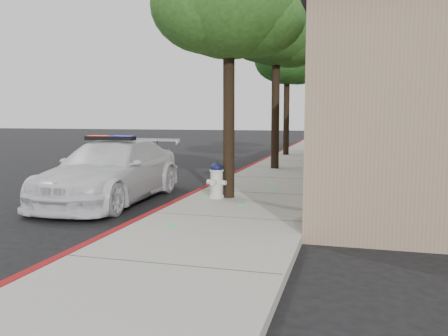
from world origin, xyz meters
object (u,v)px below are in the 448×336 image
clapboard_building (436,115)px  street_tree_far (288,58)px  street_tree_near (229,2)px  fire_hydrant (216,180)px  street_tree_mid (277,28)px  police_car (111,171)px

clapboard_building → street_tree_far: bearing=134.6°
street_tree_near → clapboard_building: bearing=50.9°
fire_hydrant → street_tree_mid: 8.25m
police_car → street_tree_mid: bearing=66.2°
street_tree_near → street_tree_mid: bearing=89.5°
police_car → street_tree_far: (2.50, 13.37, 4.20)m
street_tree_near → street_tree_far: 12.89m
police_car → street_tree_mid: street_tree_mid is taller
clapboard_building → street_tree_far: (-5.94, 6.03, 2.83)m
street_tree_near → street_tree_far: street_tree_far is taller
fire_hydrant → street_tree_near: size_ratio=0.14×
street_tree_mid → street_tree_far: street_tree_mid is taller
police_car → street_tree_near: 4.90m
police_car → street_tree_near: size_ratio=0.86×
street_tree_near → street_tree_far: (-0.37, 12.88, 0.26)m
clapboard_building → street_tree_mid: (-5.51, -0.25, 3.15)m
fire_hydrant → police_car: bearing=-164.1°
street_tree_near → fire_hydrant: bearing=-144.6°
street_tree_far → street_tree_near: bearing=-88.3°
fire_hydrant → street_tree_far: bearing=99.7°
street_tree_mid → street_tree_far: bearing=93.9°
police_car → clapboard_building: bearing=39.7°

